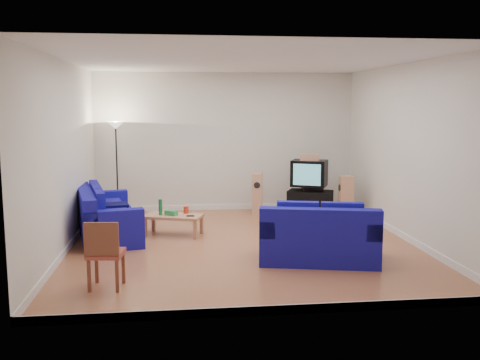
{
  "coord_description": "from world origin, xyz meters",
  "views": [
    {
      "loc": [
        -1.12,
        -9.17,
        2.45
      ],
      "look_at": [
        0.0,
        0.4,
        1.1
      ],
      "focal_mm": 40.0,
      "sensor_mm": 36.0,
      "label": 1
    }
  ],
  "objects": [
    {
      "name": "centre_speaker",
      "position": [
        1.74,
        2.18,
        1.33
      ],
      "size": [
        0.43,
        0.24,
        0.14
      ],
      "primitive_type": "cube",
      "rotation": [
        0.0,
        0.0,
        -0.19
      ],
      "color": "tan",
      "rests_on": "television"
    },
    {
      "name": "television",
      "position": [
        1.75,
        2.24,
        0.97
      ],
      "size": [
        0.9,
        0.8,
        0.58
      ],
      "rotation": [
        0.0,
        0.0,
        -0.43
      ],
      "color": "black",
      "rests_on": "av_receiver"
    },
    {
      "name": "room",
      "position": [
        0.0,
        0.0,
        1.54
      ],
      "size": [
        6.01,
        6.51,
        3.21
      ],
      "color": "brown",
      "rests_on": "ground"
    },
    {
      "name": "tissue_box",
      "position": [
        -1.26,
        0.81,
        0.44
      ],
      "size": [
        0.25,
        0.23,
        0.09
      ],
      "primitive_type": "cube",
      "rotation": [
        0.0,
        0.0,
        -0.59
      ],
      "color": "green",
      "rests_on": "coffee_table"
    },
    {
      "name": "tv_stand",
      "position": [
        1.78,
        2.24,
        0.29
      ],
      "size": [
        1.08,
        0.88,
        0.58
      ],
      "primitive_type": "cube",
      "rotation": [
        0.0,
        0.0,
        -0.45
      ],
      "color": "black",
      "rests_on": "ground"
    },
    {
      "name": "remote",
      "position": [
        -0.91,
        0.67,
        0.4
      ],
      "size": [
        0.15,
        0.05,
        0.02
      ],
      "primitive_type": "cube",
      "rotation": [
        0.0,
        0.0,
        -0.05
      ],
      "color": "black",
      "rests_on": "coffee_table"
    },
    {
      "name": "bottle",
      "position": [
        -1.46,
        0.87,
        0.54
      ],
      "size": [
        0.1,
        0.1,
        0.3
      ],
      "primitive_type": "cylinder",
      "rotation": [
        0.0,
        0.0,
        -0.73
      ],
      "color": "#197233",
      "rests_on": "coffee_table"
    },
    {
      "name": "sofa_loveseat",
      "position": [
        1.07,
        -1.17,
        0.35
      ],
      "size": [
        2.01,
        1.4,
        0.91
      ],
      "rotation": [
        0.0,
        0.0,
        -0.22
      ],
      "color": "navy",
      "rests_on": "ground"
    },
    {
      "name": "red_canister",
      "position": [
        -0.98,
        0.97,
        0.46
      ],
      "size": [
        0.13,
        0.13,
        0.14
      ],
      "primitive_type": "cylinder",
      "rotation": [
        0.0,
        0.0,
        -0.39
      ],
      "color": "red",
      "rests_on": "coffee_table"
    },
    {
      "name": "sofa_three_seat",
      "position": [
        -2.51,
        0.88,
        0.33
      ],
      "size": [
        1.5,
        2.5,
        0.9
      ],
      "rotation": [
        0.0,
        0.0,
        -1.35
      ],
      "color": "navy",
      "rests_on": "ground"
    },
    {
      "name": "av_receiver",
      "position": [
        1.83,
        2.24,
        0.63
      ],
      "size": [
        0.47,
        0.39,
        0.1
      ],
      "primitive_type": "cube",
      "rotation": [
        0.0,
        0.0,
        -0.09
      ],
      "color": "black",
      "rests_on": "tv_stand"
    },
    {
      "name": "coffee_table",
      "position": [
        -1.22,
        0.83,
        0.34
      ],
      "size": [
        1.19,
        0.85,
        0.39
      ],
      "rotation": [
        0.0,
        0.0,
        -0.32
      ],
      "color": "tan",
      "rests_on": "ground"
    },
    {
      "name": "floor_lamp",
      "position": [
        -2.45,
        2.7,
        1.73
      ],
      "size": [
        0.36,
        0.36,
        2.1
      ],
      "color": "black",
      "rests_on": "ground"
    },
    {
      "name": "speaker_right",
      "position": [
        2.45,
        1.77,
        0.48
      ],
      "size": [
        0.3,
        0.23,
        0.96
      ],
      "rotation": [
        0.0,
        0.0,
        -1.6
      ],
      "color": "tan",
      "rests_on": "ground"
    },
    {
      "name": "dining_chair",
      "position": [
        -2.11,
        -2.1,
        0.53
      ],
      "size": [
        0.5,
        0.5,
        0.95
      ],
      "rotation": [
        0.0,
        0.0,
        -0.12
      ],
      "color": "brown",
      "rests_on": "ground"
    },
    {
      "name": "speaker_left",
      "position": [
        0.64,
        2.5,
        0.48
      ],
      "size": [
        0.27,
        0.32,
        0.95
      ],
      "rotation": [
        0.0,
        0.0,
        -0.2
      ],
      "color": "tan",
      "rests_on": "ground"
    }
  ]
}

